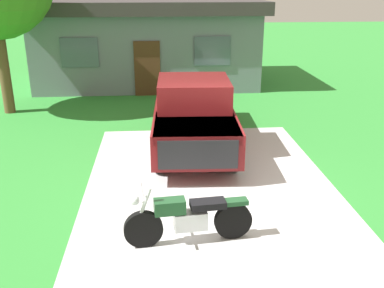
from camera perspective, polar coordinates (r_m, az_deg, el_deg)
ground_plane at (r=9.66m, az=2.42°, el=-5.59°), size 80.00×80.00×0.00m
driveway_pad at (r=9.66m, az=2.42°, el=-5.58°), size 5.41×7.95×0.01m
motorcycle at (r=7.53m, az=-0.52°, el=-9.54°), size 2.21×0.70×1.09m
pickup_truck at (r=11.89m, az=0.12°, el=4.39°), size 2.24×5.70×1.90m
neighbor_house at (r=19.66m, az=-5.77°, el=13.16°), size 9.60×5.60×3.50m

